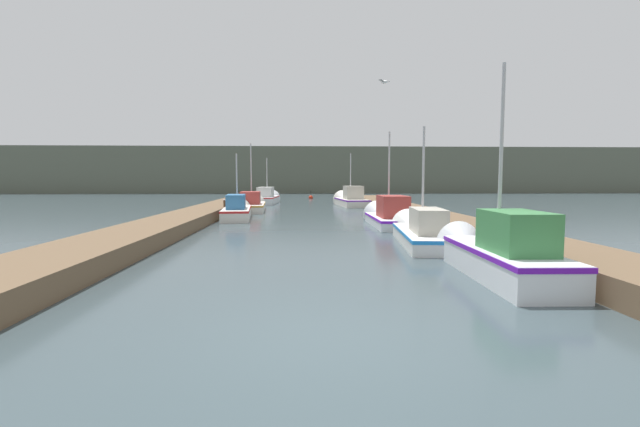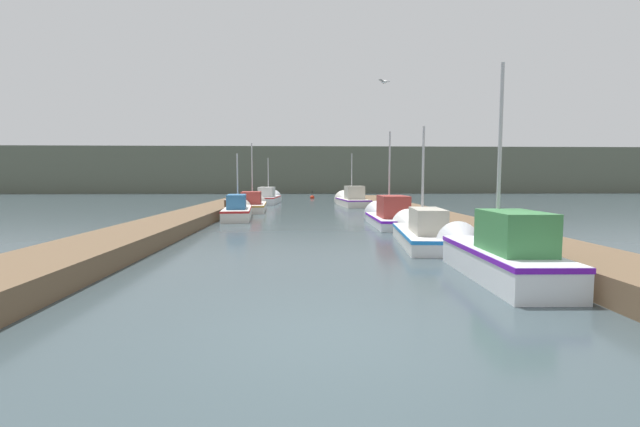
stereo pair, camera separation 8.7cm
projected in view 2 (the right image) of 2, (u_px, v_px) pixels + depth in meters
The scene contains 16 objects.
ground_plane at pixel (329, 340), 5.74m from camera, with size 200.00×200.00×0.00m.
dock_left at pixel (195, 216), 21.43m from camera, with size 2.23×40.00×0.53m.
dock_right at pixel (424, 216), 21.88m from camera, with size 2.23×40.00×0.53m.
distant_shore_ridge at pixel (306, 171), 69.18m from camera, with size 120.00×16.00×6.76m.
fishing_boat_0 at pixel (495, 252), 9.54m from camera, with size 1.47×4.93×4.93m.
fishing_boat_1 at pixel (420, 231), 14.64m from camera, with size 2.04×5.97×4.33m.
fishing_boat_2 at pixel (388, 216), 20.08m from camera, with size 1.69×5.73×4.83m.
fishing_boat_3 at pixel (238, 210), 23.52m from camera, with size 1.91×6.13×3.87m.
fishing_boat_4 at pixel (253, 205), 29.00m from camera, with size 2.02×6.30×5.02m.
fishing_boat_5 at pixel (351, 200), 34.35m from camera, with size 2.35×6.45×4.70m.
fishing_boat_6 at pixel (269, 198), 37.41m from camera, with size 1.99×6.18×4.40m.
mooring_piling_0 at pixel (354, 194), 44.15m from camera, with size 0.33×0.33×1.02m.
mooring_piling_1 at pixel (227, 208), 24.54m from camera, with size 0.34×0.34×0.96m.
mooring_piling_2 at pixel (524, 247), 9.96m from camera, with size 0.26×0.26×1.12m.
channel_buoy at pixel (312, 197), 45.74m from camera, with size 0.46×0.46×0.96m.
seagull_lead at pixel (384, 82), 16.02m from camera, with size 0.49×0.45×0.12m.
Camera 2 is at (-0.34, -5.57, 2.16)m, focal length 24.00 mm.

